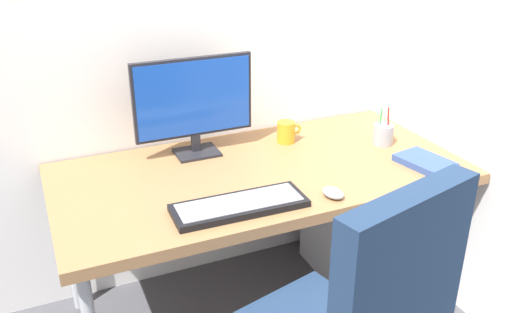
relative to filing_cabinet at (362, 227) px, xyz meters
name	(u,v)px	position (x,y,z in m)	size (l,w,h in m)	color
ground_plane	(260,307)	(-0.56, -0.04, -0.27)	(8.00, 8.00, 0.00)	#4C4C51
desk	(261,180)	(-0.56, -0.04, 0.39)	(1.64, 0.81, 0.70)	#996B42
filing_cabinet	(362,227)	(0.00, 0.00, 0.00)	(0.38, 0.53, 0.53)	silver
monitor	(194,101)	(-0.75, 0.21, 0.67)	(0.51, 0.15, 0.42)	black
keyboard	(239,205)	(-0.76, -0.31, 0.45)	(0.48, 0.18, 0.03)	black
mouse	(333,193)	(-0.41, -0.36, 0.45)	(0.07, 0.09, 0.03)	#9EA0A5
pen_holder	(383,134)	(0.05, -0.02, 0.48)	(0.09, 0.09, 0.17)	#9EA0A5
notebook	(425,162)	(0.08, -0.28, 0.45)	(0.15, 0.22, 0.03)	#334C8C
coffee_mug	(286,132)	(-0.34, 0.17, 0.48)	(0.12, 0.08, 0.10)	orange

